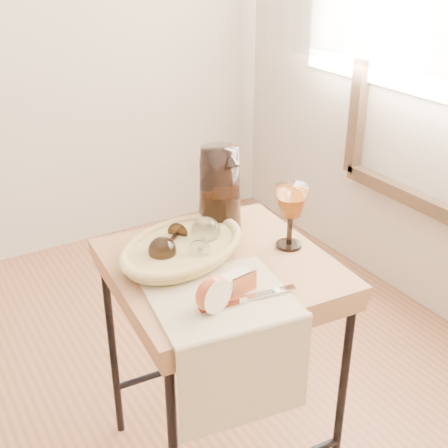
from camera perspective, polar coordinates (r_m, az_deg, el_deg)
side_table at (r=1.75m, az=-0.35°, el=-13.77°), size 0.60×0.60×0.71m
tea_towel at (r=1.40m, az=-0.31°, el=-7.19°), size 0.36×0.33×0.01m
bread_basket at (r=1.55m, az=-4.05°, el=-2.56°), size 0.41×0.35×0.05m
goblet_lying_a at (r=1.54m, az=-5.36°, el=-1.81°), size 0.14×0.13×0.07m
goblet_lying_b at (r=1.55m, az=-2.05°, el=-1.48°), size 0.15×0.15×0.08m
pitcher at (r=1.68m, az=-0.42°, el=3.48°), size 0.18×0.26×0.28m
wine_goblet at (r=1.59m, az=6.47°, el=0.72°), size 0.11×0.11×0.18m
apple_half at (r=1.33m, az=-1.25°, el=-6.73°), size 0.10×0.07×0.08m
apple_wedge at (r=1.40m, az=1.20°, el=-5.71°), size 0.08×0.05×0.05m
table_knife at (r=1.38m, az=2.01°, el=-7.09°), size 0.24×0.06×0.02m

